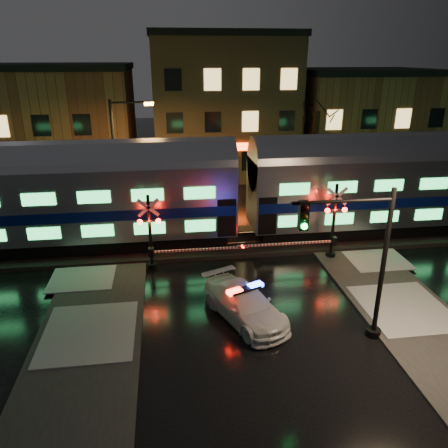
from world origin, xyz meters
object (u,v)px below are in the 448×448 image
Objects in this scene: crossing_signal_right at (327,229)px; streetlight at (119,155)px; police_car at (245,304)px; traffic_light at (359,264)px; crossing_signal_left at (158,240)px.

streetlight is at bearing 148.51° from crossing_signal_right.
traffic_light is (3.79, -1.88, 2.50)m from police_car.
streetlight reaches higher than crossing_signal_right.
traffic_light is (7.28, -6.86, 1.56)m from crossing_signal_left.
crossing_signal_left is 7.61m from streetlight.
police_car is 0.90× the size of crossing_signal_left.
crossing_signal_left is at bearing 149.15° from traffic_light.
police_car is 0.86× the size of crossing_signal_right.
traffic_light is at bearing -43.31° from crossing_signal_left.
streetlight is (-10.93, 6.69, 2.78)m from crossing_signal_right.
traffic_light is 0.77× the size of streetlight.
crossing_signal_left is at bearing -71.76° from streetlight.
crossing_signal_left is 10.12m from traffic_light.
police_car is 6.16m from crossing_signal_left.
crossing_signal_right reaches higher than crossing_signal_left.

